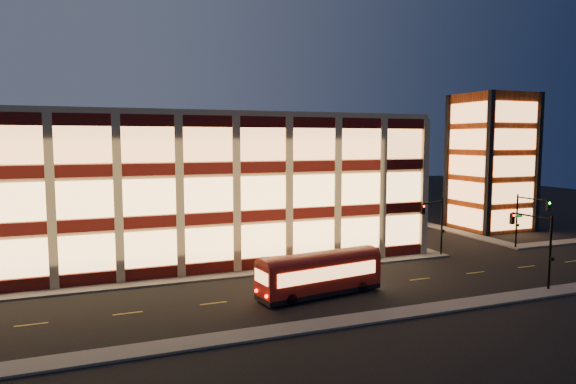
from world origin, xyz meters
name	(u,v)px	position (x,y,z in m)	size (l,w,h in m)	color
ground	(221,280)	(0.00, 0.00, 0.00)	(200.00, 200.00, 0.00)	black
sidewalk_office_south	(183,280)	(-3.00, 1.00, 0.07)	(54.00, 2.00, 0.15)	#514F4C
sidewalk_office_east	(360,230)	(23.00, 17.00, 0.07)	(2.00, 30.00, 0.15)	#514F4C
sidewalk_tower_south	(557,243)	(40.00, 1.00, 0.07)	(14.00, 2.00, 0.15)	#514F4C
sidewalk_tower_west	(429,225)	(34.00, 17.00, 0.07)	(2.00, 30.00, 0.15)	#514F4C
sidewalk_near	(271,332)	(0.00, -13.00, 0.07)	(100.00, 2.00, 0.15)	#514F4C
office_building	(158,182)	(-2.91, 16.91, 7.25)	(50.45, 30.45, 14.50)	tan
stair_tower	(491,162)	(39.95, 11.95, 8.99)	(8.60, 8.60, 18.00)	#8C3814
traffic_signal_far	(435,218)	(22.21, 0.24, 4.11)	(3.79, 1.87, 6.00)	black
traffic_signal_right	(527,213)	(33.50, -0.62, 4.10)	(1.20, 4.37, 6.00)	black
traffic_signal_near	(536,236)	(23.50, -11.03, 4.13)	(0.32, 4.45, 6.00)	black
trolley_bus	(320,271)	(6.07, -7.00, 1.87)	(10.25, 3.99, 3.38)	#9A1108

